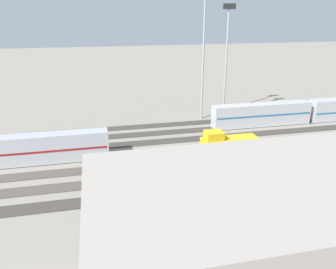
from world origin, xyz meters
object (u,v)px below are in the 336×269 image
(light_mast_0, at_px, (227,47))
(light_mast_2, at_px, (204,31))
(train_on_track_1, at_px, (309,111))
(train_on_track_4, at_px, (228,146))

(light_mast_0, distance_m, light_mast_2, 6.55)
(train_on_track_1, relative_size, train_on_track_4, 4.72)
(light_mast_2, bearing_deg, train_on_track_4, 83.48)
(light_mast_0, xyz_separation_m, light_mast_2, (5.44, -0.52, 3.61))
(train_on_track_4, bearing_deg, light_mast_2, -96.52)
(train_on_track_1, height_order, train_on_track_4, same)
(train_on_track_4, bearing_deg, train_on_track_1, -150.34)
(light_mast_0, bearing_deg, train_on_track_1, 157.18)
(train_on_track_1, xyz_separation_m, train_on_track_4, (26.34, 15.00, -0.45))
(train_on_track_4, relative_size, light_mast_2, 0.30)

